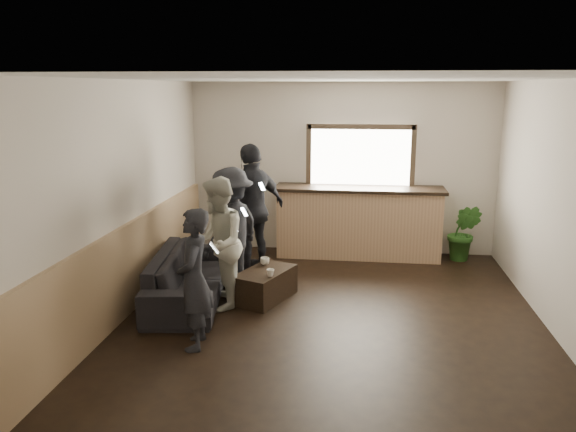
# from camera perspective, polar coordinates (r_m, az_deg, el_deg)

# --- Properties ---
(ground) EXTENTS (5.00, 6.00, 0.01)m
(ground) POSITION_cam_1_polar(r_m,az_deg,el_deg) (6.81, 4.28, -10.54)
(ground) COLOR black
(room_shell) EXTENTS (5.01, 6.01, 2.80)m
(room_shell) POSITION_cam_1_polar(r_m,az_deg,el_deg) (6.45, -2.05, 1.84)
(room_shell) COLOR silver
(room_shell) RESTS_ON ground
(bar_counter) EXTENTS (2.70, 0.68, 2.13)m
(bar_counter) POSITION_cam_1_polar(r_m,az_deg,el_deg) (9.17, 7.17, -0.18)
(bar_counter) COLOR tan
(bar_counter) RESTS_ON ground
(sofa) EXTENTS (1.12, 2.25, 0.63)m
(sofa) POSITION_cam_1_polar(r_m,az_deg,el_deg) (7.45, -10.01, -6.00)
(sofa) COLOR black
(sofa) RESTS_ON ground
(coffee_table) EXTENTS (0.78, 1.00, 0.39)m
(coffee_table) POSITION_cam_1_polar(r_m,az_deg,el_deg) (7.37, -2.34, -7.00)
(coffee_table) COLOR black
(coffee_table) RESTS_ON ground
(cup_a) EXTENTS (0.17, 0.17, 0.10)m
(cup_a) POSITION_cam_1_polar(r_m,az_deg,el_deg) (7.53, -2.37, -4.60)
(cup_a) COLOR silver
(cup_a) RESTS_ON coffee_table
(cup_b) EXTENTS (0.13, 0.13, 0.09)m
(cup_b) POSITION_cam_1_polar(r_m,az_deg,el_deg) (7.08, -1.80, -5.79)
(cup_b) COLOR silver
(cup_b) RESTS_ON coffee_table
(potted_plant) EXTENTS (0.62, 0.57, 0.92)m
(potted_plant) POSITION_cam_1_polar(r_m,az_deg,el_deg) (9.32, 17.43, -1.62)
(potted_plant) COLOR #2D6623
(potted_plant) RESTS_ON ground
(person_a) EXTENTS (0.49, 0.60, 1.51)m
(person_a) POSITION_cam_1_polar(r_m,az_deg,el_deg) (5.97, -9.53, -6.36)
(person_a) COLOR black
(person_a) RESTS_ON ground
(person_b) EXTENTS (0.79, 0.92, 1.65)m
(person_b) POSITION_cam_1_polar(r_m,az_deg,el_deg) (6.98, -7.15, -2.81)
(person_b) COLOR #B2B1A0
(person_b) RESTS_ON ground
(person_c) EXTENTS (0.99, 1.24, 1.67)m
(person_c) POSITION_cam_1_polar(r_m,az_deg,el_deg) (7.67, -5.80, -1.25)
(person_c) COLOR black
(person_c) RESTS_ON ground
(person_d) EXTENTS (1.09, 1.16, 1.92)m
(person_d) POSITION_cam_1_polar(r_m,az_deg,el_deg) (8.28, -3.60, 0.73)
(person_d) COLOR black
(person_d) RESTS_ON ground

